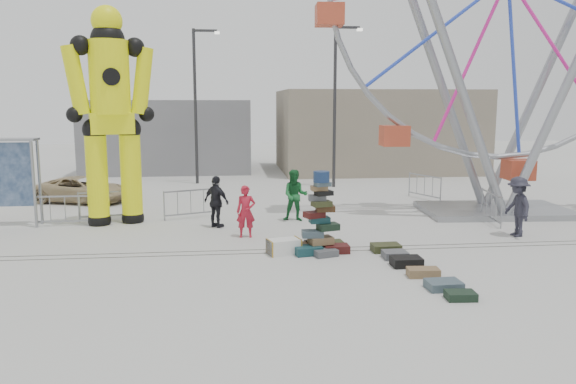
{
  "coord_description": "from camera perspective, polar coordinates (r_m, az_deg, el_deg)",
  "views": [
    {
      "loc": [
        -2.34,
        -14.94,
        4.27
      ],
      "look_at": [
        -0.55,
        1.77,
        1.58
      ],
      "focal_mm": 35.0,
      "sensor_mm": 36.0,
      "label": 1
    }
  ],
  "objects": [
    {
      "name": "track_line_far",
      "position": [
        16.66,
        2.18,
        -5.73
      ],
      "size": [
        40.0,
        0.04,
        0.01
      ],
      "primitive_type": "cube",
      "color": "#47443F",
      "rests_on": "ground"
    },
    {
      "name": "building_left",
      "position": [
        37.18,
        -11.81,
        5.71
      ],
      "size": [
        10.0,
        8.0,
        4.4
      ],
      "primitive_type": "cube",
      "color": "gray",
      "rests_on": "ground"
    },
    {
      "name": "barricade_wheel_front",
      "position": [
        21.36,
        19.95,
        -1.48
      ],
      "size": [
        0.33,
        2.0,
        1.1
      ],
      "primitive_type": null,
      "rotation": [
        0.0,
        0.0,
        1.46
      ],
      "color": "gray",
      "rests_on": "ground"
    },
    {
      "name": "suitcase_tower",
      "position": [
        16.15,
        3.28,
        -3.84
      ],
      "size": [
        1.67,
        1.48,
        2.35
      ],
      "rotation": [
        0.0,
        0.0,
        0.15
      ],
      "color": "#174247",
      "rests_on": "ground"
    },
    {
      "name": "crash_test_dummy",
      "position": [
        20.52,
        -17.54,
        8.16
      ],
      "size": [
        3.07,
        1.37,
        7.74
      ],
      "rotation": [
        0.0,
        0.0,
        0.28
      ],
      "color": "black",
      "rests_on": "ground"
    },
    {
      "name": "lamp_post_left",
      "position": [
        29.98,
        -9.23,
        9.39
      ],
      "size": [
        1.41,
        0.25,
        8.0
      ],
      "color": "#2D2D30",
      "rests_on": "ground"
    },
    {
      "name": "pedestrian_red",
      "position": [
        17.91,
        -4.3,
        -1.99
      ],
      "size": [
        0.62,
        0.42,
        1.67
      ],
      "primitive_type": "imported",
      "rotation": [
        0.0,
        0.0,
        -0.04
      ],
      "color": "#AB182B",
      "rests_on": "ground"
    },
    {
      "name": "lamp_post_right",
      "position": [
        28.46,
        4.96,
        9.49
      ],
      "size": [
        1.41,
        0.25,
        8.0
      ],
      "color": "#2D2D30",
      "rests_on": "ground"
    },
    {
      "name": "parked_suv",
      "position": [
        25.74,
        -20.22,
        0.24
      ],
      "size": [
        4.4,
        3.06,
        1.12
      ],
      "primitive_type": "imported",
      "rotation": [
        0.0,
        0.0,
        1.24
      ],
      "color": "tan",
      "rests_on": "ground"
    },
    {
      "name": "row_case_5",
      "position": [
        13.03,
        17.14,
        -10.01
      ],
      "size": [
        0.67,
        0.48,
        0.18
      ],
      "primitive_type": "cube",
      "rotation": [
        0.0,
        0.0,
        -0.07
      ],
      "color": "black",
      "rests_on": "ground"
    },
    {
      "name": "row_case_4",
      "position": [
        13.61,
        15.53,
        -9.08
      ],
      "size": [
        0.81,
        0.6,
        0.2
      ],
      "primitive_type": "cube",
      "rotation": [
        0.0,
        0.0,
        0.03
      ],
      "color": "#43555F",
      "rests_on": "ground"
    },
    {
      "name": "pedestrian_black",
      "position": [
        19.4,
        -7.28,
        -1.0
      ],
      "size": [
        1.08,
        1.01,
        1.79
      ],
      "primitive_type": "imported",
      "rotation": [
        0.0,
        0.0,
        2.43
      ],
      "color": "black",
      "rests_on": "ground"
    },
    {
      "name": "pedestrian_green",
      "position": [
        20.31,
        0.75,
        -0.35
      ],
      "size": [
        1.03,
        0.87,
        1.87
      ],
      "primitive_type": "imported",
      "rotation": [
        0.0,
        0.0,
        -0.19
      ],
      "color": "#175F2A",
      "rests_on": "ground"
    },
    {
      "name": "steamer_trunk",
      "position": [
        16.02,
        -0.43,
        -5.57
      ],
      "size": [
        1.02,
        0.75,
        0.42
      ],
      "primitive_type": "cube",
      "rotation": [
        0.0,
        0.0,
        0.26
      ],
      "color": "silver",
      "rests_on": "ground"
    },
    {
      "name": "barricade_wheel_back",
      "position": [
        25.71,
        13.7,
        0.52
      ],
      "size": [
        0.88,
        1.88,
        1.1
      ],
      "primitive_type": null,
      "rotation": [
        0.0,
        0.0,
        -1.17
      ],
      "color": "gray",
      "rests_on": "ground"
    },
    {
      "name": "ferris_wheel",
      "position": [
        23.18,
        21.29,
        16.94
      ],
      "size": [
        13.42,
        3.61,
        15.58
      ],
      "rotation": [
        0.0,
        0.0,
        -0.06
      ],
      "color": "gray",
      "rests_on": "ground"
    },
    {
      "name": "building_right",
      "position": [
        36.21,
        8.9,
        6.19
      ],
      "size": [
        12.0,
        8.0,
        5.0
      ],
      "primitive_type": "cube",
      "color": "gray",
      "rests_on": "ground"
    },
    {
      "name": "ground",
      "position": [
        15.71,
        2.71,
        -6.67
      ],
      "size": [
        90.0,
        90.0,
        0.0
      ],
      "primitive_type": "plane",
      "color": "#9E9E99",
      "rests_on": "ground"
    },
    {
      "name": "barricade_dummy_b",
      "position": [
        21.47,
        -17.82,
        -1.32
      ],
      "size": [
        1.97,
        0.53,
        1.1
      ],
      "primitive_type": null,
      "rotation": [
        0.0,
        0.0,
        0.22
      ],
      "color": "gray",
      "rests_on": "ground"
    },
    {
      "name": "pedestrian_grey",
      "position": [
        19.41,
        22.28,
        -1.39
      ],
      "size": [
        0.75,
        1.26,
        1.93
      ],
      "primitive_type": "imported",
      "rotation": [
        0.0,
        0.0,
        -1.54
      ],
      "color": "#22222D",
      "rests_on": "ground"
    },
    {
      "name": "barricade_dummy_c",
      "position": [
        21.11,
        -9.85,
        -1.18
      ],
      "size": [
        1.9,
        0.82,
        1.1
      ],
      "primitive_type": null,
      "rotation": [
        0.0,
        0.0,
        0.37
      ],
      "color": "gray",
      "rests_on": "ground"
    },
    {
      "name": "row_case_1",
      "position": [
        15.88,
        10.81,
        -6.28
      ],
      "size": [
        0.66,
        0.56,
        0.21
      ],
      "primitive_type": "cube",
      "rotation": [
        0.0,
        0.0,
        0.01
      ],
      "color": "#53565B",
      "rests_on": "ground"
    },
    {
      "name": "row_case_2",
      "position": [
        15.19,
        11.94,
        -6.93
      ],
      "size": [
        0.79,
        0.56,
        0.25
      ],
      "primitive_type": "cube",
      "rotation": [
        0.0,
        0.0,
        0.0
      ],
      "color": "black",
      "rests_on": "ground"
    },
    {
      "name": "row_case_3",
      "position": [
        14.41,
        13.57,
        -7.95
      ],
      "size": [
        0.81,
        0.49,
        0.22
      ],
      "primitive_type": "cube",
      "rotation": [
        0.0,
        0.0,
        -0.08
      ],
      "color": "olive",
      "rests_on": "ground"
    },
    {
      "name": "row_case_0",
      "position": [
        16.54,
        9.91,
        -5.59
      ],
      "size": [
        0.83,
        0.57,
        0.22
      ],
      "primitive_type": "cube",
      "rotation": [
        0.0,
        0.0,
        0.02
      ],
      "color": "#34391C",
      "rests_on": "ground"
    },
    {
      "name": "track_line_near",
      "position": [
        16.28,
        2.39,
        -6.09
      ],
      "size": [
        40.0,
        0.04,
        0.01
      ],
      "primitive_type": "cube",
      "color": "#47443F",
      "rests_on": "ground"
    },
    {
      "name": "barricade_dummy_a",
      "position": [
        20.98,
        -21.69,
        -1.76
      ],
      "size": [
        2.0,
        0.1,
        1.1
      ],
      "primitive_type": null,
      "rotation": [
        0.0,
        0.0,
        0.0
      ],
      "color": "gray",
      "rests_on": "ground"
    }
  ]
}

